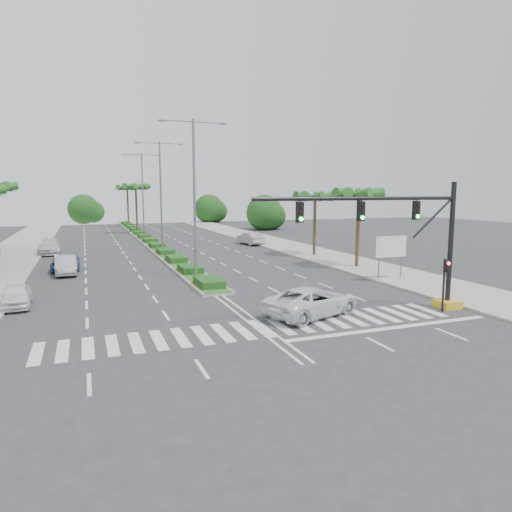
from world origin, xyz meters
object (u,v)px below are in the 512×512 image
at_px(car_parked_a, 16,296).
at_px(car_parked_d, 49,247).
at_px(car_parked_b, 66,265).
at_px(car_crossing, 312,301).
at_px(car_right, 250,238).
at_px(car_parked_c, 66,262).

distance_m(car_parked_a, car_parked_d, 24.45).
relative_size(car_parked_b, car_crossing, 0.81).
distance_m(car_parked_a, car_right, 34.53).
height_order(car_parked_d, car_right, car_right).
relative_size(car_parked_c, car_right, 0.99).
relative_size(car_parked_b, car_parked_c, 0.96).
distance_m(car_parked_a, car_parked_c, 13.02).
bearing_deg(car_parked_d, car_parked_c, -80.83).
height_order(car_crossing, car_right, car_right).
relative_size(car_parked_a, car_parked_d, 0.72).
bearing_deg(car_parked_a, car_right, 43.86).
relative_size(car_parked_b, car_right, 0.95).
height_order(car_parked_a, car_parked_d, car_parked_d).
xyz_separation_m(car_parked_a, car_parked_b, (2.31, 10.56, 0.10)).
height_order(car_parked_b, car_parked_d, car_parked_d).
distance_m(car_parked_a, car_parked_b, 10.81).
xyz_separation_m(car_parked_b, car_parked_d, (-2.09, 13.90, 0.02)).
relative_size(car_parked_b, car_parked_d, 0.85).
bearing_deg(car_crossing, car_parked_d, 4.60).
bearing_deg(car_parked_a, car_parked_d, 86.44).
distance_m(car_parked_c, car_crossing, 24.31).
bearing_deg(car_crossing, car_right, -34.65).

